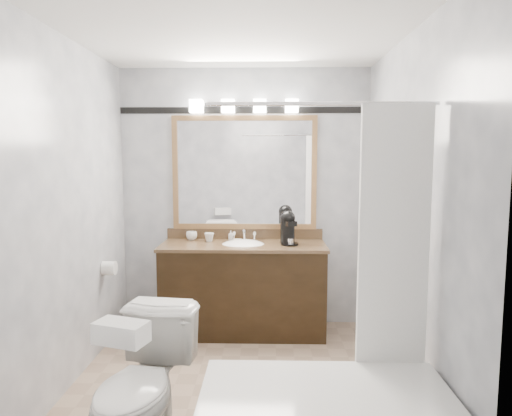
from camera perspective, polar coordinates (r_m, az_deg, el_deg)
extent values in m
cube|color=tan|center=(3.57, -2.49, -21.31)|extent=(2.40, 2.60, 0.01)
cube|color=white|center=(3.27, -2.72, 21.49)|extent=(2.40, 2.60, 0.01)
cube|color=silver|center=(4.48, -1.43, 1.23)|extent=(2.40, 0.01, 2.50)
cube|color=silver|center=(1.90, -5.36, -5.84)|extent=(2.40, 0.01, 2.50)
cube|color=silver|center=(3.48, -22.79, -0.75)|extent=(0.01, 2.60, 2.50)
cube|color=silver|center=(3.32, 18.60, -0.90)|extent=(0.01, 2.60, 2.50)
cube|color=black|center=(4.35, -1.59, -10.20)|extent=(1.50, 0.55, 0.82)
cube|color=brown|center=(4.25, -1.61, -4.70)|extent=(1.53, 0.58, 0.03)
cube|color=brown|center=(4.50, -1.43, -3.23)|extent=(1.53, 0.03, 0.10)
ellipsoid|color=white|center=(4.25, -1.61, -4.90)|extent=(0.44, 0.34, 0.14)
cube|color=#A37749|center=(4.45, -1.47, 11.18)|extent=(1.40, 0.04, 0.05)
cube|color=#A37749|center=(4.49, -1.44, -2.30)|extent=(1.40, 0.04, 0.05)
cube|color=#A37749|center=(4.52, -10.05, 4.36)|extent=(0.05, 0.04, 1.00)
cube|color=#A37749|center=(4.46, 7.27, 4.37)|extent=(0.05, 0.04, 1.00)
cube|color=white|center=(4.44, -1.45, 4.42)|extent=(1.30, 0.01, 1.00)
cube|color=silver|center=(4.45, -1.49, 12.80)|extent=(0.90, 0.05, 0.03)
cube|color=white|center=(4.45, -7.46, 12.50)|extent=(0.12, 0.12, 0.12)
cube|color=white|center=(4.41, -3.51, 12.59)|extent=(0.12, 0.12, 0.12)
cube|color=white|center=(4.40, 0.48, 12.62)|extent=(0.12, 0.12, 0.12)
cube|color=white|center=(4.40, 4.49, 12.59)|extent=(0.12, 0.12, 0.12)
cube|color=black|center=(4.47, -1.47, 12.13)|extent=(2.40, 0.01, 0.06)
cylinder|color=silver|center=(2.65, 8.29, 12.79)|extent=(1.30, 0.02, 0.02)
cube|color=white|center=(2.74, 16.82, -3.91)|extent=(0.40, 0.04, 1.55)
cylinder|color=white|center=(4.16, -17.87, -7.16)|extent=(0.11, 0.12, 0.12)
imported|color=white|center=(2.74, -14.06, -21.10)|extent=(0.54, 0.83, 0.79)
cube|color=white|center=(2.29, -16.50, -14.67)|extent=(0.27, 0.20, 0.10)
cylinder|color=black|center=(4.21, 4.24, -4.51)|extent=(0.16, 0.16, 0.02)
cylinder|color=black|center=(4.23, 3.96, -2.83)|extent=(0.13, 0.13, 0.23)
sphere|color=black|center=(4.22, 3.97, -1.26)|extent=(0.14, 0.14, 0.14)
cube|color=black|center=(4.16, 4.36, -1.94)|extent=(0.12, 0.12, 0.04)
cylinder|color=silver|center=(4.18, 4.34, -4.19)|extent=(0.05, 0.05, 0.05)
imported|color=white|center=(4.48, -8.05, -3.46)|extent=(0.14, 0.14, 0.08)
imported|color=white|center=(4.38, -5.87, -3.65)|extent=(0.10, 0.10, 0.08)
imported|color=white|center=(4.45, -3.17, -3.42)|extent=(0.04, 0.04, 0.09)
cube|color=beige|center=(4.37, -2.33, -4.05)|extent=(0.08, 0.05, 0.02)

